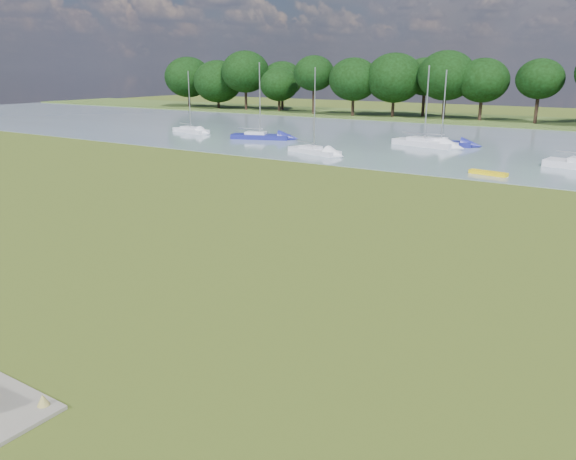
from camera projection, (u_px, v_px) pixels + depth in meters
The scene contains 10 objects.
ground at pixel (280, 256), 24.72m from camera, with size 220.00×220.00×0.00m, color brown.
river at pixel (505, 147), 58.47m from camera, with size 220.00×40.00×0.10m, color slate.
far_bank at pixel (553, 124), 82.58m from camera, with size 220.00×20.00×0.40m, color #4C6626.
kayak at pixel (488, 173), 43.08m from camera, with size 2.92×0.68×0.29m, color yellow.
tree_line at pixel (537, 80), 78.81m from camera, with size 137.78×8.71×10.55m.
sailboat_0 at pixel (441, 141), 59.14m from camera, with size 6.38×2.69×7.71m.
sailboat_2 at pixel (314, 149), 53.85m from camera, with size 6.02×3.10×7.97m.
sailboat_5 at pixel (260, 135), 64.56m from camera, with size 6.91×4.10×8.50m.
sailboat_6 at pixel (190, 129), 71.03m from camera, with size 5.99×2.77×7.53m.
sailboat_8 at pixel (424, 141), 58.84m from camera, with size 7.15×3.35×8.15m.
Camera 1 is at (13.11, -19.41, 8.00)m, focal length 35.00 mm.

